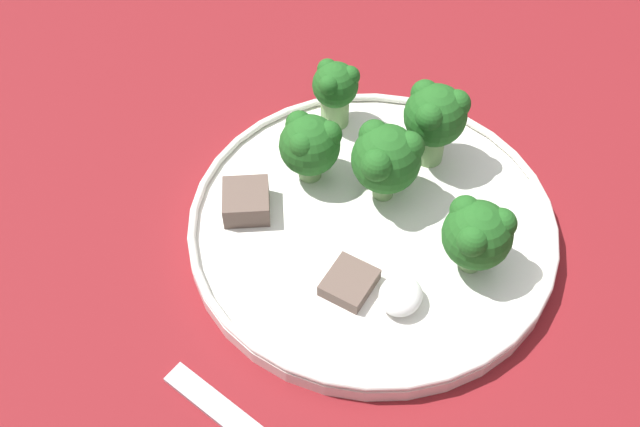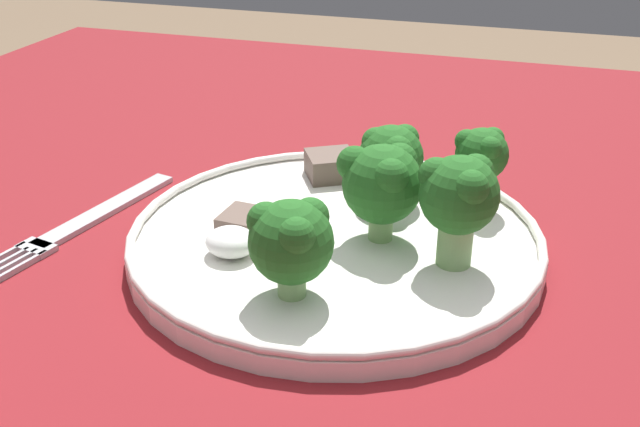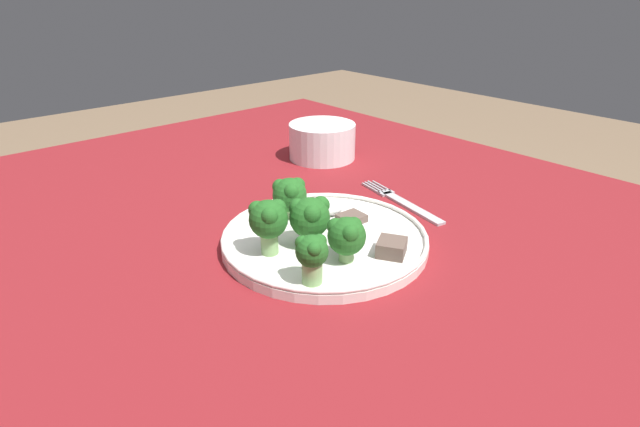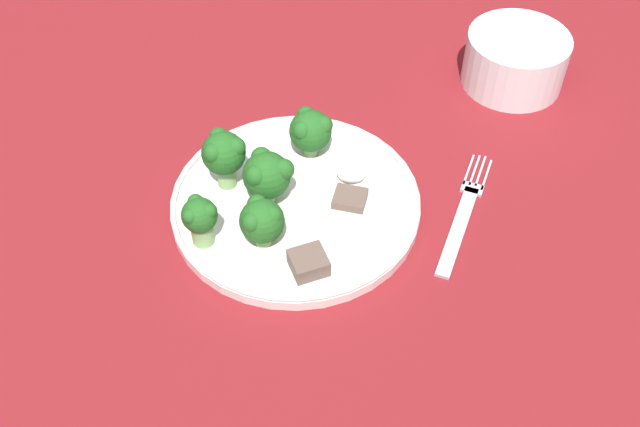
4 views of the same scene
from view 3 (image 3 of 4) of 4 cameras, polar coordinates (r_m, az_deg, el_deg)
table at (r=0.75m, az=-4.61°, el=-7.33°), size 1.08×1.19×0.71m
dinner_plate at (r=0.64m, az=0.54°, el=-2.88°), size 0.26×0.26×0.02m
fork at (r=0.78m, az=9.35°, el=1.32°), size 0.05×0.18×0.00m
cream_bowl at (r=0.95m, az=0.25°, el=8.17°), size 0.12×0.12×0.07m
broccoli_floret_near_rim_left at (r=0.57m, az=3.07°, el=-2.50°), size 0.05×0.05×0.05m
broccoli_floret_center_left at (r=0.68m, az=-3.49°, el=2.25°), size 0.05×0.05×0.06m
broccoli_floret_back_left at (r=0.53m, az=-0.92°, el=-4.64°), size 0.04×0.04×0.06m
broccoli_floret_front_left at (r=0.61m, az=-1.19°, el=-0.33°), size 0.05×0.05×0.06m
broccoli_floret_center_back at (r=0.59m, az=-5.91°, el=-0.71°), size 0.05×0.05×0.07m
meat_slice_front_slice at (r=0.68m, az=3.62°, el=-0.52°), size 0.04×0.03×0.01m
meat_slice_middle_slice at (r=0.60m, az=8.18°, el=-3.86°), size 0.05×0.05×0.02m
sauce_dollop at (r=0.70m, az=1.38°, el=0.61°), size 0.03×0.03×0.02m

